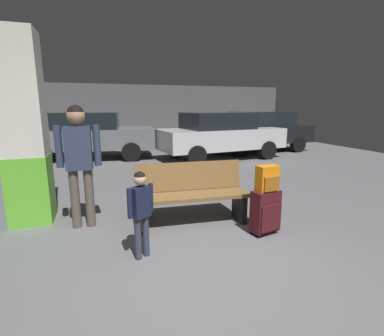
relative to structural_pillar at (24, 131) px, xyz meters
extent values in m
cube|color=slate|center=(2.08, 1.81, -1.40)|extent=(18.00, 18.00, 0.10)
cube|color=#565658|center=(2.08, 10.67, 0.05)|extent=(18.00, 0.12, 2.80)
cube|color=#66C633|center=(0.00, 0.00, -0.85)|extent=(0.57, 0.57, 1.00)
cube|color=silver|center=(0.00, 0.00, 0.51)|extent=(0.56, 0.56, 1.73)
cube|color=brown|center=(2.25, -0.88, -0.91)|extent=(1.62, 0.54, 0.05)
cube|color=brown|center=(2.27, -0.63, -0.68)|extent=(1.60, 0.21, 0.42)
cube|color=black|center=(1.53, -0.83, -1.14)|extent=(0.10, 0.40, 0.41)
cube|color=black|center=(2.97, -0.92, -1.14)|extent=(0.10, 0.40, 0.41)
cube|color=#471419|center=(3.08, -1.47, -1.03)|extent=(0.41, 0.28, 0.56)
cube|color=#471419|center=(3.10, -1.58, -1.09)|extent=(0.34, 0.10, 0.36)
cube|color=#A5A5AA|center=(3.06, -1.39, -0.76)|extent=(0.14, 0.05, 0.02)
cylinder|color=black|center=(2.90, -1.42, -1.33)|extent=(0.03, 0.05, 0.04)
cylinder|color=black|center=(3.21, -1.35, -1.33)|extent=(0.03, 0.05, 0.04)
cube|color=orange|center=(3.08, -1.47, -0.58)|extent=(0.30, 0.19, 0.34)
cube|color=#9E5918|center=(3.09, -1.56, -0.63)|extent=(0.23, 0.06, 0.19)
cylinder|color=black|center=(3.08, -1.47, -0.42)|extent=(0.06, 0.03, 0.02)
cylinder|color=#33384C|center=(1.46, -1.57, -1.11)|extent=(0.07, 0.07, 0.49)
cylinder|color=#33384C|center=(1.36, -1.63, -1.11)|extent=(0.07, 0.07, 0.49)
cube|color=#191E38|center=(1.41, -1.60, -0.69)|extent=(0.23, 0.20, 0.35)
cylinder|color=#191E38|center=(1.53, -1.53, -0.67)|extent=(0.06, 0.06, 0.33)
cylinder|color=#191E38|center=(1.28, -1.67, -0.67)|extent=(0.06, 0.06, 0.33)
sphere|color=beige|center=(1.41, -1.60, -0.43)|extent=(0.14, 0.14, 0.14)
sphere|color=black|center=(1.41, -1.60, -0.41)|extent=(0.13, 0.13, 0.13)
cylinder|color=#E5D84C|center=(1.30, -1.54, -0.67)|extent=(0.06, 0.06, 0.10)
cylinder|color=red|center=(1.30, -1.54, -0.60)|extent=(0.01, 0.01, 0.06)
cylinder|color=brown|center=(0.83, -0.47, -0.93)|extent=(0.13, 0.13, 0.84)
cylinder|color=brown|center=(0.64, -0.46, -0.93)|extent=(0.13, 0.13, 0.84)
cube|color=#2D3851|center=(0.73, -0.47, -0.21)|extent=(0.35, 0.22, 0.60)
cylinder|color=#2D3851|center=(0.98, -0.48, -0.18)|extent=(0.10, 0.10, 0.57)
cylinder|color=#2D3851|center=(0.49, -0.46, -0.18)|extent=(0.10, 0.10, 0.57)
sphere|color=#A87A5B|center=(0.73, -0.47, 0.22)|extent=(0.24, 0.24, 0.24)
sphere|color=black|center=(0.73, -0.47, 0.26)|extent=(0.22, 0.22, 0.22)
cube|color=black|center=(6.81, 5.22, -0.68)|extent=(4.23, 2.05, 0.64)
cube|color=black|center=(6.96, 5.23, -0.10)|extent=(2.23, 1.72, 0.52)
cylinder|color=black|center=(5.58, 4.31, -1.05)|extent=(0.62, 0.25, 0.60)
cylinder|color=black|center=(5.44, 5.90, -1.05)|extent=(0.62, 0.25, 0.60)
cylinder|color=black|center=(8.17, 4.54, -1.05)|extent=(0.62, 0.25, 0.60)
cylinder|color=black|center=(8.03, 6.13, -1.05)|extent=(0.62, 0.25, 0.60)
cube|color=silver|center=(4.84, 4.17, -0.68)|extent=(4.29, 2.24, 0.64)
cube|color=black|center=(4.69, 4.15, -0.10)|extent=(2.29, 1.81, 0.52)
cylinder|color=black|center=(6.02, 5.14, -1.05)|extent=(0.62, 0.28, 0.60)
cylinder|color=black|center=(6.24, 3.55, -1.05)|extent=(0.62, 0.28, 0.60)
cylinder|color=black|center=(3.45, 4.79, -1.05)|extent=(0.62, 0.28, 0.60)
cylinder|color=black|center=(3.66, 3.20, -1.05)|extent=(0.62, 0.28, 0.60)
cube|color=slate|center=(0.74, 5.46, -0.68)|extent=(4.27, 2.15, 0.64)
cube|color=black|center=(0.59, 5.48, -0.10)|extent=(2.26, 1.77, 0.52)
cylinder|color=black|center=(2.12, 6.11, -1.05)|extent=(0.62, 0.27, 0.60)
cylinder|color=black|center=(1.94, 4.52, -1.05)|extent=(0.62, 0.27, 0.60)
cylinder|color=black|center=(-0.47, 6.40, -1.05)|extent=(0.62, 0.27, 0.60)
cylinder|color=black|center=(-0.65, 4.81, -1.05)|extent=(0.62, 0.27, 0.60)
camera|label=1|loc=(1.03, -4.67, 0.34)|focal=27.12mm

